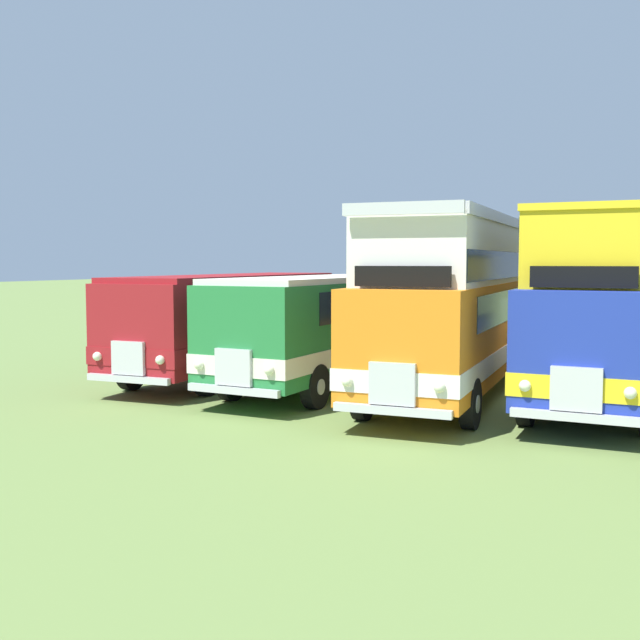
# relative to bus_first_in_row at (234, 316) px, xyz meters

# --- Properties ---
(ground_plane) EXTENTS (200.00, 200.00, 0.00)m
(ground_plane) POSITION_rel_bus_first_in_row_xyz_m (8.66, -0.30, -1.75)
(ground_plane) COLOR olive
(bus_first_in_row) EXTENTS (3.06, 10.49, 2.99)m
(bus_first_in_row) POSITION_rel_bus_first_in_row_xyz_m (0.00, 0.00, 0.00)
(bus_first_in_row) COLOR maroon
(bus_first_in_row) RESTS_ON ground
(bus_second_in_row) EXTENTS (2.78, 9.86, 2.99)m
(bus_second_in_row) POSITION_rel_bus_first_in_row_xyz_m (3.47, -0.55, -0.00)
(bus_second_in_row) COLOR #237538
(bus_second_in_row) RESTS_ON ground
(bus_third_in_row) EXTENTS (3.11, 11.64, 4.52)m
(bus_third_in_row) POSITION_rel_bus_first_in_row_xyz_m (6.92, -0.25, 0.61)
(bus_third_in_row) COLOR orange
(bus_third_in_row) RESTS_ON ground
(bus_fourth_in_row) EXTENTS (2.64, 9.94, 4.49)m
(bus_fourth_in_row) POSITION_rel_bus_first_in_row_xyz_m (10.39, -0.20, 0.71)
(bus_fourth_in_row) COLOR #1E339E
(bus_fourth_in_row) RESTS_ON ground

